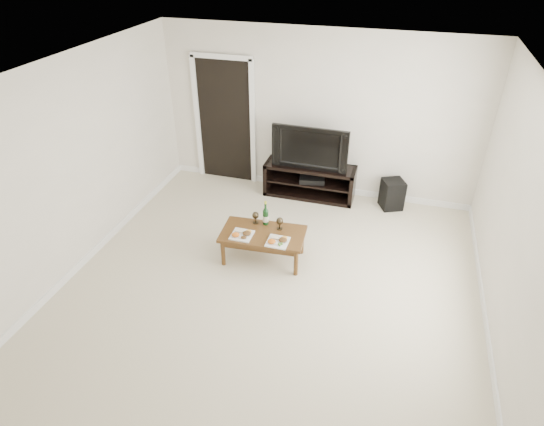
{
  "coord_description": "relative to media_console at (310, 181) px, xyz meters",
  "views": [
    {
      "loc": [
        1.22,
        -3.92,
        3.8
      ],
      "look_at": [
        -0.15,
        0.75,
        0.7
      ],
      "focal_mm": 30.0,
      "sensor_mm": 36.0,
      "label": 1
    }
  ],
  "objects": [
    {
      "name": "floor",
      "position": [
        0.03,
        -2.5,
        -0.28
      ],
      "size": [
        5.5,
        5.5,
        0.0
      ],
      "primitive_type": "plane",
      "color": "beige",
      "rests_on": "ground"
    },
    {
      "name": "back_wall",
      "position": [
        0.03,
        0.27,
        1.02
      ],
      "size": [
        5.0,
        0.04,
        2.6
      ],
      "primitive_type": "cube",
      "color": "silver",
      "rests_on": "ground"
    },
    {
      "name": "ceiling",
      "position": [
        0.03,
        -2.5,
        2.35
      ],
      "size": [
        5.0,
        5.5,
        0.04
      ],
      "primitive_type": "cube",
      "color": "white",
      "rests_on": "back_wall"
    },
    {
      "name": "doorway",
      "position": [
        -1.52,
        0.24,
        0.75
      ],
      "size": [
        0.9,
        0.02,
        2.05
      ],
      "primitive_type": "cube",
      "color": "black",
      "rests_on": "ground"
    },
    {
      "name": "media_console",
      "position": [
        0.0,
        0.0,
        0.0
      ],
      "size": [
        1.46,
        0.45,
        0.55
      ],
      "primitive_type": "cube",
      "color": "black",
      "rests_on": "ground"
    },
    {
      "name": "television",
      "position": [
        -0.0,
        0.0,
        0.62
      ],
      "size": [
        1.2,
        0.18,
        0.69
      ],
      "primitive_type": "imported",
      "rotation": [
        0.0,
        0.0,
        -0.02
      ],
      "color": "black",
      "rests_on": "media_console"
    },
    {
      "name": "av_receiver",
      "position": [
        0.04,
        -0.01,
        0.05
      ],
      "size": [
        0.45,
        0.37,
        0.08
      ],
      "primitive_type": "cube",
      "rotation": [
        0.0,
        0.0,
        0.19
      ],
      "color": "black",
      "rests_on": "media_console"
    },
    {
      "name": "subwoofer",
      "position": [
        1.32,
        0.01,
        -0.04
      ],
      "size": [
        0.41,
        0.41,
        0.47
      ],
      "primitive_type": "cube",
      "rotation": [
        0.0,
        0.0,
        0.44
      ],
      "color": "black",
      "rests_on": "ground"
    },
    {
      "name": "coffee_table",
      "position": [
        -0.22,
        -1.82,
        -0.07
      ],
      "size": [
        1.12,
        0.67,
        0.42
      ],
      "primitive_type": "cube",
      "rotation": [
        0.0,
        0.0,
        0.07
      ],
      "color": "#583918",
      "rests_on": "ground"
    },
    {
      "name": "plate_left",
      "position": [
        -0.46,
        -1.96,
        0.18
      ],
      "size": [
        0.27,
        0.27,
        0.07
      ],
      "primitive_type": "cube",
      "color": "white",
      "rests_on": "coffee_table"
    },
    {
      "name": "plate_right",
      "position": [
        0.02,
        -1.97,
        0.18
      ],
      "size": [
        0.27,
        0.27,
        0.07
      ],
      "primitive_type": "cube",
      "color": "white",
      "rests_on": "coffee_table"
    },
    {
      "name": "wine_bottle",
      "position": [
        -0.25,
        -1.61,
        0.32
      ],
      "size": [
        0.07,
        0.07,
        0.35
      ],
      "primitive_type": "cylinder",
      "color": "#0E3513",
      "rests_on": "coffee_table"
    },
    {
      "name": "goblet_left",
      "position": [
        -0.39,
        -1.62,
        0.23
      ],
      "size": [
        0.09,
        0.09,
        0.17
      ],
      "primitive_type": null,
      "color": "#352C1D",
      "rests_on": "coffee_table"
    },
    {
      "name": "goblet_right",
      "position": [
        -0.04,
        -1.67,
        0.23
      ],
      "size": [
        0.09,
        0.09,
        0.17
      ],
      "primitive_type": null,
      "color": "#352C1D",
      "rests_on": "coffee_table"
    }
  ]
}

